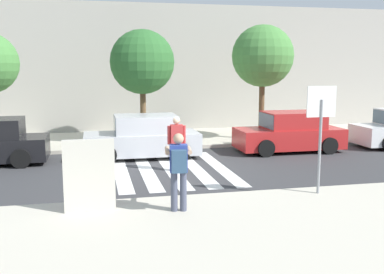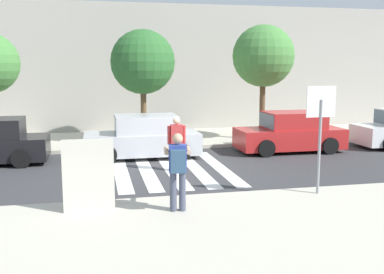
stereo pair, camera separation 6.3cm
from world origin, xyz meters
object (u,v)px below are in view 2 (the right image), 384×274
at_px(photographer_with_backpack, 178,165).
at_px(street_tree_center, 143,62).
at_px(stop_sign, 321,116).
at_px(advertising_board, 88,176).
at_px(street_tree_east, 263,56).
at_px(parked_car_silver, 143,138).
at_px(pedestrian_crossing, 177,141).
at_px(parked_car_red, 290,133).

relative_size(photographer_with_backpack, street_tree_center, 0.37).
bearing_deg(photographer_with_backpack, stop_sign, 10.17).
height_order(stop_sign, advertising_board, stop_sign).
height_order(photographer_with_backpack, street_tree_east, street_tree_east).
xyz_separation_m(photographer_with_backpack, street_tree_east, (5.33, 8.90, 2.53)).
height_order(photographer_with_backpack, parked_car_silver, photographer_with_backpack).
height_order(stop_sign, photographer_with_backpack, stop_sign).
xyz_separation_m(stop_sign, pedestrian_crossing, (-2.91, 3.71, -1.12)).
distance_m(pedestrian_crossing, street_tree_center, 5.49).
relative_size(photographer_with_backpack, street_tree_east, 0.35).
xyz_separation_m(parked_car_red, street_tree_center, (-5.42, 2.54, 2.72)).
xyz_separation_m(stop_sign, parked_car_silver, (-3.72, 6.04, -1.37)).
xyz_separation_m(street_tree_east, advertising_board, (-7.22, -8.49, -2.76)).
relative_size(photographer_with_backpack, pedestrian_crossing, 1.00).
relative_size(pedestrian_crossing, parked_car_red, 0.42).
xyz_separation_m(pedestrian_crossing, advertising_board, (-2.66, -3.95, -0.03)).
height_order(parked_car_red, advertising_board, advertising_board).
bearing_deg(advertising_board, parked_car_red, 39.74).
bearing_deg(photographer_with_backpack, pedestrian_crossing, 80.14).
height_order(pedestrian_crossing, parked_car_red, pedestrian_crossing).
bearing_deg(street_tree_east, photographer_with_backpack, -120.89).
bearing_deg(photographer_with_backpack, parked_car_silver, 90.40).
bearing_deg(parked_car_red, advertising_board, -140.26).
xyz_separation_m(stop_sign, street_tree_center, (-3.42, 8.58, 1.35)).
distance_m(parked_car_silver, parked_car_red, 5.71).
bearing_deg(stop_sign, advertising_board, -177.49).
xyz_separation_m(parked_car_silver, street_tree_east, (5.37, 2.20, 2.98)).
bearing_deg(parked_car_red, parked_car_silver, 180.00).
height_order(stop_sign, pedestrian_crossing, stop_sign).
bearing_deg(street_tree_center, pedestrian_crossing, -84.00).
bearing_deg(street_tree_east, pedestrian_crossing, -135.18).
height_order(parked_car_silver, street_tree_center, street_tree_center).
distance_m(parked_car_red, advertising_board, 9.84).
distance_m(photographer_with_backpack, parked_car_red, 8.79).
bearing_deg(pedestrian_crossing, parked_car_red, 25.46).
bearing_deg(street_tree_east, stop_sign, -101.35).
xyz_separation_m(stop_sign, photographer_with_backpack, (-3.67, -0.66, -0.92)).
height_order(stop_sign, parked_car_red, stop_sign).
bearing_deg(street_tree_center, parked_car_red, -25.11).
bearing_deg(stop_sign, street_tree_east, 78.65).
relative_size(stop_sign, advertising_board, 1.67).
height_order(parked_car_red, street_tree_east, street_tree_east).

